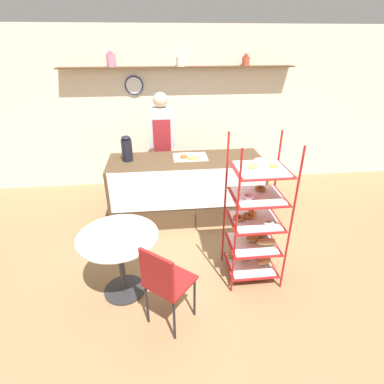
{
  "coord_description": "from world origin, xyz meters",
  "views": [
    {
      "loc": [
        -0.36,
        -2.86,
        2.46
      ],
      "look_at": [
        0.0,
        0.41,
        0.78
      ],
      "focal_mm": 28.0,
      "sensor_mm": 36.0,
      "label": 1
    }
  ],
  "objects_px": {
    "coffee_carafe": "(127,149)",
    "cafe_chair": "(164,280)",
    "donut_tray_counter": "(190,157)",
    "pastry_rack": "(255,223)",
    "cafe_table": "(119,249)",
    "person_worker": "(162,142)"
  },
  "relations": [
    {
      "from": "coffee_carafe",
      "to": "cafe_chair",
      "type": "bearing_deg",
      "value": -77.93
    },
    {
      "from": "donut_tray_counter",
      "to": "pastry_rack",
      "type": "bearing_deg",
      "value": -68.96
    },
    {
      "from": "pastry_rack",
      "to": "donut_tray_counter",
      "type": "distance_m",
      "value": 1.57
    },
    {
      "from": "cafe_table",
      "to": "person_worker",
      "type": "bearing_deg",
      "value": 77.16
    },
    {
      "from": "pastry_rack",
      "to": "donut_tray_counter",
      "type": "relative_size",
      "value": 3.35
    },
    {
      "from": "person_worker",
      "to": "coffee_carafe",
      "type": "bearing_deg",
      "value": -128.94
    },
    {
      "from": "person_worker",
      "to": "cafe_table",
      "type": "distance_m",
      "value": 2.3
    },
    {
      "from": "cafe_table",
      "to": "pastry_rack",
      "type": "bearing_deg",
      "value": 5.29
    },
    {
      "from": "coffee_carafe",
      "to": "donut_tray_counter",
      "type": "xyz_separation_m",
      "value": [
        0.89,
        0.0,
        -0.16
      ]
    },
    {
      "from": "coffee_carafe",
      "to": "pastry_rack",
      "type": "bearing_deg",
      "value": -44.88
    },
    {
      "from": "cafe_table",
      "to": "coffee_carafe",
      "type": "distance_m",
      "value": 1.67
    },
    {
      "from": "pastry_rack",
      "to": "coffee_carafe",
      "type": "height_order",
      "value": "pastry_rack"
    },
    {
      "from": "coffee_carafe",
      "to": "cafe_table",
      "type": "bearing_deg",
      "value": -89.93
    },
    {
      "from": "pastry_rack",
      "to": "cafe_table",
      "type": "xyz_separation_m",
      "value": [
        -1.45,
        -0.13,
        -0.13
      ]
    },
    {
      "from": "person_worker",
      "to": "cafe_table",
      "type": "bearing_deg",
      "value": -102.84
    },
    {
      "from": "cafe_chair",
      "to": "cafe_table",
      "type": "bearing_deg",
      "value": -7.31
    },
    {
      "from": "person_worker",
      "to": "coffee_carafe",
      "type": "distance_m",
      "value": 0.81
    },
    {
      "from": "pastry_rack",
      "to": "coffee_carafe",
      "type": "relative_size",
      "value": 4.51
    },
    {
      "from": "person_worker",
      "to": "coffee_carafe",
      "type": "xyz_separation_m",
      "value": [
        -0.5,
        -0.62,
        0.12
      ]
    },
    {
      "from": "cafe_chair",
      "to": "donut_tray_counter",
      "type": "xyz_separation_m",
      "value": [
        0.45,
        2.07,
        0.38
      ]
    },
    {
      "from": "donut_tray_counter",
      "to": "coffee_carafe",
      "type": "bearing_deg",
      "value": -179.82
    },
    {
      "from": "cafe_table",
      "to": "cafe_chair",
      "type": "distance_m",
      "value": 0.66
    }
  ]
}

